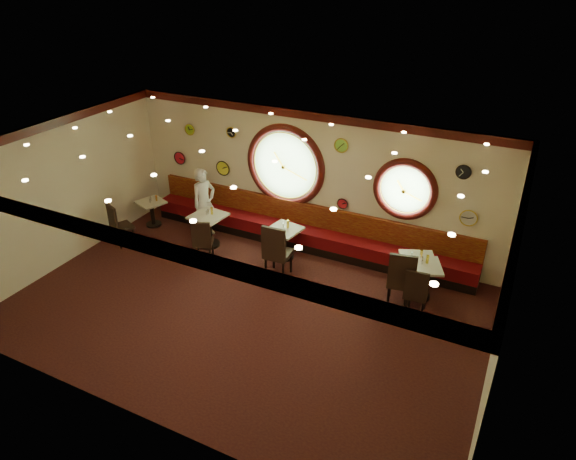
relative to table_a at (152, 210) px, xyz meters
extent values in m
cube|color=black|center=(3.89, -2.00, -0.42)|extent=(9.00, 6.00, 0.00)
cube|color=#B59133|center=(3.89, -2.00, 2.78)|extent=(9.00, 6.00, 0.02)
cube|color=beige|center=(3.89, 1.00, 1.18)|extent=(9.00, 0.02, 3.20)
cube|color=beige|center=(3.89, -5.00, 1.18)|extent=(9.00, 0.02, 3.20)
cube|color=beige|center=(-0.61, -2.00, 1.18)|extent=(0.02, 6.00, 3.20)
cube|color=beige|center=(8.39, -2.00, 1.18)|extent=(0.02, 6.00, 3.20)
cube|color=#3B0C0A|center=(3.89, 0.95, 2.69)|extent=(9.00, 0.10, 0.18)
cube|color=#3B0C0A|center=(3.89, -4.95, 2.69)|extent=(9.00, 0.10, 0.18)
cube|color=#3B0C0A|center=(-0.56, -2.00, 2.69)|extent=(0.10, 6.00, 0.18)
cube|color=#3B0C0A|center=(8.34, -2.00, 2.69)|extent=(0.10, 6.00, 0.18)
cube|color=black|center=(3.89, 0.72, -0.32)|extent=(8.00, 0.55, 0.20)
cube|color=#56070C|center=(3.89, 0.72, -0.07)|extent=(8.00, 0.55, 0.30)
cube|color=#5B070A|center=(3.89, 0.94, 0.33)|extent=(8.00, 0.10, 0.55)
cylinder|color=#76AB66|center=(3.29, 1.00, 1.43)|extent=(1.66, 0.02, 1.66)
torus|color=#3B0C0A|center=(3.29, 0.98, 1.43)|extent=(1.98, 0.18, 1.98)
torus|color=gold|center=(3.29, 0.95, 1.43)|extent=(1.61, 0.03, 1.61)
cylinder|color=#76AB66|center=(6.09, 1.00, 1.38)|extent=(1.10, 0.02, 1.10)
torus|color=#3B0C0A|center=(6.09, 0.98, 1.38)|extent=(1.38, 0.18, 1.38)
torus|color=gold|center=(6.09, 0.95, 1.38)|extent=(1.09, 0.03, 1.09)
cylinder|color=black|center=(1.89, 0.96, 2.03)|extent=(0.24, 0.03, 0.24)
cylinder|color=#8FBF26|center=(0.69, 0.96, 1.93)|extent=(0.26, 0.03, 0.26)
cylinder|color=red|center=(0.29, 0.96, 1.13)|extent=(0.32, 0.03, 0.32)
cylinder|color=silver|center=(7.44, 0.96, 1.03)|extent=(0.34, 0.03, 0.34)
cylinder|color=red|center=(4.74, 0.96, 0.78)|extent=(0.24, 0.03, 0.24)
cylinder|color=yellow|center=(1.59, 0.96, 1.08)|extent=(0.36, 0.03, 0.36)
cylinder|color=black|center=(7.19, 0.96, 1.98)|extent=(0.28, 0.03, 0.28)
cylinder|color=#90E246|center=(4.64, 0.96, 2.13)|extent=(0.30, 0.03, 0.30)
cylinder|color=black|center=(0.00, 0.00, -0.40)|extent=(0.38, 0.38, 0.05)
cylinder|color=black|center=(0.00, 0.00, -0.09)|extent=(0.10, 0.10, 0.61)
cube|color=beige|center=(0.00, 0.00, 0.23)|extent=(0.78, 0.78, 0.04)
cylinder|color=black|center=(1.88, -0.22, -0.39)|extent=(0.46, 0.46, 0.06)
cylinder|color=black|center=(1.88, -0.22, -0.03)|extent=(0.13, 0.13, 0.73)
cube|color=beige|center=(1.88, -0.22, 0.36)|extent=(0.81, 0.81, 0.05)
cylinder|color=black|center=(3.72, 0.07, -0.39)|extent=(0.43, 0.43, 0.06)
cylinder|color=black|center=(3.72, 0.07, -0.05)|extent=(0.12, 0.12, 0.68)
cube|color=beige|center=(3.72, 0.07, 0.30)|extent=(0.78, 0.78, 0.05)
cylinder|color=black|center=(6.85, -0.09, -0.39)|extent=(0.44, 0.44, 0.06)
cylinder|color=black|center=(6.85, -0.09, -0.05)|extent=(0.12, 0.12, 0.69)
cube|color=beige|center=(6.85, -0.09, 0.31)|extent=(0.91, 0.91, 0.05)
cylinder|color=black|center=(6.70, 0.12, -0.39)|extent=(0.43, 0.43, 0.06)
cylinder|color=black|center=(6.70, 0.12, -0.05)|extent=(0.12, 0.12, 0.69)
cube|color=beige|center=(6.70, 0.12, 0.31)|extent=(0.90, 0.90, 0.05)
cube|color=black|center=(-0.03, -1.05, 0.02)|extent=(0.58, 0.58, 0.08)
cube|color=black|center=(-0.10, -1.22, 0.35)|extent=(0.43, 0.23, 0.58)
cube|color=black|center=(2.09, -0.77, 0.00)|extent=(0.56, 0.56, 0.07)
cube|color=black|center=(2.17, -0.93, 0.31)|extent=(0.40, 0.23, 0.55)
cube|color=black|center=(3.92, -0.63, 0.10)|extent=(0.55, 0.55, 0.09)
cube|color=black|center=(3.93, -0.86, 0.49)|extent=(0.53, 0.09, 0.69)
cube|color=black|center=(6.88, -0.64, 0.01)|extent=(0.47, 0.47, 0.08)
cube|color=black|center=(6.90, -0.83, 0.33)|extent=(0.44, 0.09, 0.56)
cube|color=black|center=(6.54, -0.48, 0.10)|extent=(0.61, 0.61, 0.09)
cube|color=black|center=(6.59, -0.71, 0.48)|extent=(0.52, 0.16, 0.68)
cylinder|color=silver|center=(-0.03, 0.05, 0.30)|extent=(0.04, 0.04, 0.11)
cylinder|color=silver|center=(1.84, -0.15, 0.44)|extent=(0.04, 0.04, 0.11)
cylinder|color=silver|center=(3.66, 0.13, 0.37)|extent=(0.03, 0.03, 0.09)
cylinder|color=silver|center=(6.80, 0.02, 0.40)|extent=(0.04, 0.04, 0.11)
cylinder|color=silver|center=(0.03, -0.05, 0.30)|extent=(0.04, 0.04, 0.11)
cylinder|color=silver|center=(1.85, -0.22, 0.43)|extent=(0.04, 0.04, 0.10)
cylinder|color=silver|center=(3.77, -0.01, 0.37)|extent=(0.03, 0.03, 0.09)
cylinder|color=silver|center=(6.82, -0.07, 0.38)|extent=(0.03, 0.03, 0.09)
cylinder|color=gold|center=(0.10, 0.10, 0.32)|extent=(0.05, 0.05, 0.15)
cylinder|color=yellow|center=(1.94, -0.13, 0.47)|extent=(0.05, 0.05, 0.17)
cylinder|color=gold|center=(3.77, 0.14, 0.42)|extent=(0.06, 0.06, 0.18)
cylinder|color=gold|center=(6.90, 0.01, 0.43)|extent=(0.06, 0.06, 0.18)
cylinder|color=silver|center=(6.56, 0.13, 0.38)|extent=(0.04, 0.04, 0.10)
cylinder|color=silver|center=(6.73, 0.15, 0.38)|extent=(0.03, 0.03, 0.09)
cylinder|color=gold|center=(6.74, 0.16, 0.42)|extent=(0.06, 0.06, 0.18)
imported|color=silver|center=(1.49, 0.20, 0.44)|extent=(0.61, 0.73, 1.72)
camera|label=1|loc=(8.25, -8.92, 5.73)|focal=32.00mm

